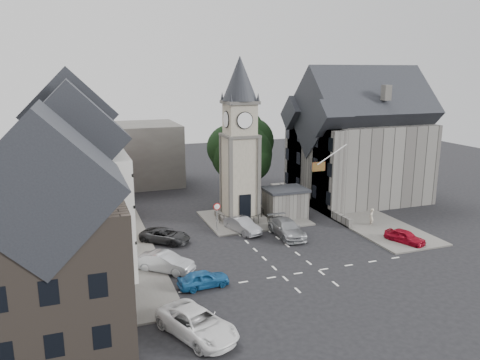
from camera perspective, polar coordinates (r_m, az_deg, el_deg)
name	(u,v)px	position (r m, az deg, el deg)	size (l,w,h in m)	color
ground	(271,248)	(40.72, 3.84, -8.23)	(120.00, 120.00, 0.00)	black
pavement_west	(115,241)	(43.36, -14.95, -7.21)	(6.00, 30.00, 0.14)	#595651
pavement_east	(342,208)	(52.80, 12.34, -3.39)	(6.00, 26.00, 0.14)	#595651
central_island	(254,218)	(48.20, 1.66, -4.67)	(10.00, 8.00, 0.16)	#595651
road_markings	(301,273)	(36.16, 7.39, -11.17)	(20.00, 8.00, 0.01)	silver
clock_tower	(240,141)	(45.84, -0.02, 4.74)	(4.86, 4.86, 16.25)	#4C4944
stone_shelter	(285,203)	(48.60, 5.52, -2.77)	(4.30, 3.30, 3.08)	#565350
town_tree	(242,144)	(51.34, 0.19, 4.36)	(7.20, 7.20, 10.80)	black
warning_sign_post	(217,211)	(43.82, -2.83, -3.85)	(0.70, 0.19, 2.85)	black
terrace_pink	(73,153)	(51.33, -19.74, 3.14)	(8.10, 7.60, 12.80)	tan
terrace_cream	(74,168)	(43.46, -19.63, 1.44)	(8.10, 7.60, 12.80)	beige
terrace_tudor	(75,194)	(35.73, -19.43, -1.62)	(8.10, 7.60, 12.00)	silver
building_sw_stone	(50,252)	(27.41, -22.16, -8.11)	(8.60, 7.60, 10.40)	#493F36
backdrop_west	(102,156)	(63.69, -16.53, 2.82)	(20.00, 10.00, 8.00)	#4C4944
east_building	(358,147)	(55.84, 14.16, 3.93)	(14.40, 11.40, 12.60)	#565350
east_boundary_wall	(311,203)	(52.97, 8.65, -2.75)	(0.40, 16.00, 0.90)	#565350
flagpole	(332,154)	(45.86, 11.16, 3.08)	(3.68, 0.10, 2.74)	white
car_west_blue	(203,279)	(33.59, -4.48, -11.92)	(1.46, 3.64, 1.24)	#1B5894
car_west_silver	(165,262)	(36.30, -9.11, -9.88)	(1.55, 4.44, 1.46)	#B3B7BC
car_west_grey	(165,236)	(42.15, -9.11, -6.71)	(2.08, 4.50, 1.25)	#28282A
car_island_silver	(242,225)	(44.05, 0.30, -5.54)	(1.50, 4.29, 1.41)	gray
car_island_east	(287,228)	(43.33, 5.73, -5.86)	(2.13, 5.23, 1.52)	#9A9DA1
car_east_red	(405,237)	(43.91, 19.46, -6.53)	(1.44, 3.58, 1.22)	maroon
van_sw_white	(197,324)	(28.04, -5.25, -17.03)	(2.53, 5.48, 1.52)	white
pedestrian	(371,217)	(47.55, 15.71, -4.39)	(0.65, 0.43, 1.79)	#BAAE99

